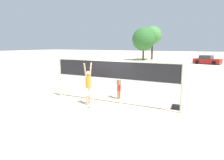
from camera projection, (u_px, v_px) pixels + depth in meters
The scene contains 9 objects.
ground_plane at pixel (112, 103), 11.93m from camera, with size 200.00×200.00×0.00m, color beige.
volleyball_net at pixel (112, 72), 11.66m from camera, with size 7.42×0.10×2.34m.
player_spiker at pixel (88, 83), 11.52m from camera, with size 0.28×0.72×2.23m.
player_blocker at pixel (119, 80), 12.71m from camera, with size 0.28×0.70×2.11m.
volleyball at pixel (90, 106), 11.04m from camera, with size 0.22×0.22×0.22m.
gear_bag at pixel (176, 107), 10.78m from camera, with size 0.43×0.31×0.23m.
parked_car_near at pixel (207, 60), 36.00m from camera, with size 4.50×2.70×1.45m.
tree_left_cluster at pixel (153, 35), 46.51m from camera, with size 3.86×3.86×7.10m.
tree_right_cluster at pixel (144, 39), 44.18m from camera, with size 4.66×4.66×6.61m.
Camera 1 is at (5.64, -10.11, 3.16)m, focal length 35.00 mm.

